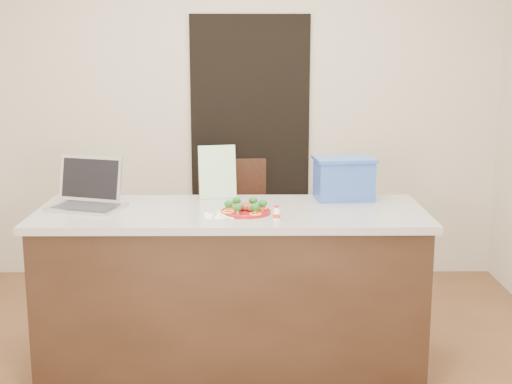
{
  "coord_description": "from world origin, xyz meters",
  "views": [
    {
      "loc": [
        0.11,
        -3.43,
        1.78
      ],
      "look_at": [
        0.13,
        0.2,
        1.03
      ],
      "focal_mm": 50.0,
      "sensor_mm": 36.0,
      "label": 1
    }
  ],
  "objects_px": {
    "island": "(232,292)",
    "yogurt_bottle": "(277,214)",
    "laptop": "(88,193)",
    "blue_box": "(344,178)",
    "chair": "(232,228)",
    "napkin": "(219,215)",
    "plate": "(246,211)"
  },
  "relations": [
    {
      "from": "island",
      "to": "yogurt_bottle",
      "type": "xyz_separation_m",
      "value": [
        0.23,
        -0.24,
        0.49
      ]
    },
    {
      "from": "laptop",
      "to": "blue_box",
      "type": "distance_m",
      "value": 1.42
    },
    {
      "from": "chair",
      "to": "napkin",
      "type": "bearing_deg",
      "value": -97.3
    },
    {
      "from": "yogurt_bottle",
      "to": "chair",
      "type": "bearing_deg",
      "value": 102.52
    },
    {
      "from": "blue_box",
      "to": "chair",
      "type": "height_order",
      "value": "blue_box"
    },
    {
      "from": "laptop",
      "to": "island",
      "type": "bearing_deg",
      "value": 11.62
    },
    {
      "from": "laptop",
      "to": "blue_box",
      "type": "height_order",
      "value": "laptop"
    },
    {
      "from": "island",
      "to": "napkin",
      "type": "height_order",
      "value": "napkin"
    },
    {
      "from": "napkin",
      "to": "yogurt_bottle",
      "type": "xyz_separation_m",
      "value": [
        0.29,
        -0.1,
        0.03
      ]
    },
    {
      "from": "island",
      "to": "yogurt_bottle",
      "type": "distance_m",
      "value": 0.59
    },
    {
      "from": "plate",
      "to": "yogurt_bottle",
      "type": "xyz_separation_m",
      "value": [
        0.15,
        -0.15,
        0.02
      ]
    },
    {
      "from": "yogurt_bottle",
      "to": "blue_box",
      "type": "height_order",
      "value": "blue_box"
    },
    {
      "from": "laptop",
      "to": "yogurt_bottle",
      "type": "bearing_deg",
      "value": 0.15
    },
    {
      "from": "napkin",
      "to": "plate",
      "type": "bearing_deg",
      "value": 22.97
    },
    {
      "from": "napkin",
      "to": "laptop",
      "type": "bearing_deg",
      "value": 162.29
    },
    {
      "from": "plate",
      "to": "napkin",
      "type": "relative_size",
      "value": 1.79
    },
    {
      "from": "plate",
      "to": "chair",
      "type": "xyz_separation_m",
      "value": [
        -0.1,
        0.99,
        -0.35
      ]
    },
    {
      "from": "blue_box",
      "to": "chair",
      "type": "relative_size",
      "value": 0.35
    },
    {
      "from": "napkin",
      "to": "blue_box",
      "type": "bearing_deg",
      "value": 30.32
    },
    {
      "from": "chair",
      "to": "laptop",
      "type": "bearing_deg",
      "value": -137.74
    },
    {
      "from": "island",
      "to": "laptop",
      "type": "xyz_separation_m",
      "value": [
        -0.77,
        0.09,
        0.53
      ]
    },
    {
      "from": "plate",
      "to": "laptop",
      "type": "height_order",
      "value": "laptop"
    },
    {
      "from": "island",
      "to": "napkin",
      "type": "bearing_deg",
      "value": -112.6
    },
    {
      "from": "plate",
      "to": "laptop",
      "type": "relative_size",
      "value": 0.6
    },
    {
      "from": "island",
      "to": "chair",
      "type": "relative_size",
      "value": 2.0
    },
    {
      "from": "plate",
      "to": "blue_box",
      "type": "relative_size",
      "value": 0.73
    },
    {
      "from": "napkin",
      "to": "blue_box",
      "type": "distance_m",
      "value": 0.81
    },
    {
      "from": "plate",
      "to": "chair",
      "type": "relative_size",
      "value": 0.25
    },
    {
      "from": "island",
      "to": "chair",
      "type": "height_order",
      "value": "chair"
    },
    {
      "from": "napkin",
      "to": "yogurt_bottle",
      "type": "height_order",
      "value": "yogurt_bottle"
    },
    {
      "from": "plate",
      "to": "chair",
      "type": "height_order",
      "value": "chair"
    },
    {
      "from": "island",
      "to": "laptop",
      "type": "distance_m",
      "value": 0.94
    }
  ]
}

